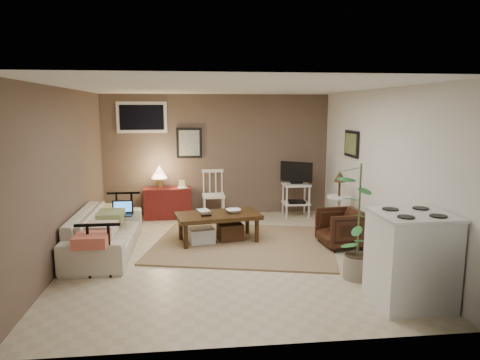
{
  "coord_description": "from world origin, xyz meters",
  "views": [
    {
      "loc": [
        -0.48,
        -6.01,
        2.1
      ],
      "look_at": [
        0.22,
        0.35,
        1.04
      ],
      "focal_mm": 32.0,
      "sensor_mm": 36.0,
      "label": 1
    }
  ],
  "objects": [
    {
      "name": "bowl",
      "position": [
        0.15,
        0.63,
        0.58
      ],
      "size": [
        0.24,
        0.09,
        0.23
      ],
      "primitive_type": "imported",
      "rotation": [
        0.0,
        0.0,
        0.16
      ],
      "color": "#3B2210",
      "rests_on": "coffee_table"
    },
    {
      "name": "armchair",
      "position": [
        1.77,
        0.16,
        0.32
      ],
      "size": [
        0.64,
        0.68,
        0.64
      ],
      "primitive_type": "imported",
      "rotation": [
        0.0,
        0.0,
        -1.47
      ],
      "color": "black",
      "rests_on": "floor"
    },
    {
      "name": "book_console",
      "position": [
        -0.78,
        2.16,
        0.71
      ],
      "size": [
        0.16,
        0.06,
        0.21
      ],
      "primitive_type": "imported",
      "rotation": [
        0.0,
        0.0,
        0.28
      ],
      "color": "#3B2210",
      "rests_on": "red_console"
    },
    {
      "name": "laptop",
      "position": [
        -1.6,
        0.68,
        0.53
      ],
      "size": [
        0.32,
        0.24,
        0.22
      ],
      "color": "black",
      "rests_on": "sofa"
    },
    {
      "name": "window",
      "position": [
        -1.45,
        2.48,
        1.95
      ],
      "size": [
        0.96,
        0.03,
        0.6
      ],
      "primitive_type": "cube",
      "color": "silver"
    },
    {
      "name": "art_back",
      "position": [
        -0.55,
        2.48,
        1.45
      ],
      "size": [
        0.5,
        0.03,
        0.6
      ],
      "primitive_type": "cube",
      "color": "black"
    },
    {
      "name": "rug",
      "position": [
        0.28,
        0.41,
        0.01
      ],
      "size": [
        3.16,
        2.75,
        0.03
      ],
      "primitive_type": "cube",
      "rotation": [
        0.0,
        0.0,
        -0.22
      ],
      "color": "#866C4E",
      "rests_on": "floor"
    },
    {
      "name": "tv_stand",
      "position": [
        1.54,
        2.12,
        0.58
      ],
      "size": [
        0.57,
        0.42,
        1.09
      ],
      "color": "silver",
      "rests_on": "floor"
    },
    {
      "name": "sofa",
      "position": [
        -1.8,
        0.31,
        0.41
      ],
      "size": [
        0.62,
        2.11,
        0.82
      ],
      "primitive_type": "imported",
      "rotation": [
        0.0,
        0.0,
        1.57
      ],
      "color": "beige",
      "rests_on": "floor"
    },
    {
      "name": "potted_plant",
      "position": [
        1.54,
        -1.09,
        0.79
      ],
      "size": [
        0.37,
        0.37,
        1.48
      ],
      "color": "gray",
      "rests_on": "floor"
    },
    {
      "name": "stove",
      "position": [
        1.84,
        -1.82,
        0.51
      ],
      "size": [
        0.79,
        0.73,
        1.03
      ],
      "color": "silver",
      "rests_on": "floor"
    },
    {
      "name": "spindle_chair",
      "position": [
        -0.1,
        2.16,
        0.44
      ],
      "size": [
        0.43,
        0.43,
        0.94
      ],
      "color": "silver",
      "rests_on": "floor"
    },
    {
      "name": "book_table",
      "position": [
        -0.41,
        0.76,
        0.59
      ],
      "size": [
        0.18,
        0.07,
        0.25
      ],
      "primitive_type": "imported",
      "rotation": [
        0.0,
        0.0,
        0.28
      ],
      "color": "#3B2210",
      "rests_on": "coffee_table"
    },
    {
      "name": "coffee_table",
      "position": [
        -0.11,
        0.59,
        0.27
      ],
      "size": [
        1.4,
        0.89,
        0.49
      ],
      "color": "#3B2210",
      "rests_on": "floor"
    },
    {
      "name": "red_console",
      "position": [
        -0.99,
        2.25,
        0.36
      ],
      "size": [
        0.9,
        0.4,
        1.04
      ],
      "color": "maroon",
      "rests_on": "floor"
    },
    {
      "name": "sofa_pillows",
      "position": [
        -1.75,
        0.07,
        0.51
      ],
      "size": [
        0.41,
        2.01,
        0.14
      ],
      "primitive_type": null,
      "color": "beige",
      "rests_on": "sofa"
    },
    {
      "name": "floor",
      "position": [
        0.0,
        0.0,
        0.0
      ],
      "size": [
        5.0,
        5.0,
        0.0
      ],
      "primitive_type": "plane",
      "color": "#C1B293",
      "rests_on": "ground"
    },
    {
      "name": "sofa_end_rails",
      "position": [
        -1.68,
        0.31,
        0.35
      ],
      "size": [
        0.57,
        2.11,
        0.71
      ],
      "primitive_type": null,
      "color": "black",
      "rests_on": "floor"
    },
    {
      "name": "art_right",
      "position": [
        2.23,
        1.05,
        1.52
      ],
      "size": [
        0.03,
        0.6,
        0.45
      ],
      "primitive_type": "cube",
      "color": "black"
    },
    {
      "name": "side_table",
      "position": [
        1.96,
        0.83,
        0.67
      ],
      "size": [
        0.41,
        0.41,
        1.09
      ],
      "color": "silver",
      "rests_on": "floor"
    }
  ]
}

